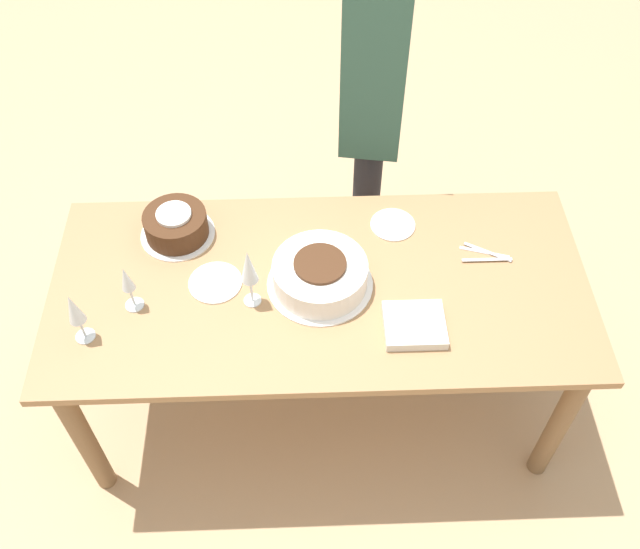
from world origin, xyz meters
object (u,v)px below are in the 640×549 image
object	(u,v)px
cake_front_chocolate	(176,225)
person_cutting	(375,84)
wine_glass_near	(127,281)
cake_center_white	(319,274)
wine_glass_far	(74,310)
wine_glass_extra	(249,268)

from	to	relation	value
cake_front_chocolate	person_cutting	xyz separation A→B (m)	(-0.71, -0.50, 0.20)
wine_glass_near	person_cutting	bearing A→B (deg)	-135.71
cake_center_white	person_cutting	bearing A→B (deg)	-107.37
cake_center_white	wine_glass_far	size ratio (longest dim) A/B	1.71
cake_front_chocolate	person_cutting	world-z (taller)	person_cutting
person_cutting	cake_center_white	bearing A→B (deg)	-7.95
wine_glass_far	wine_glass_near	bearing A→B (deg)	-139.45
person_cutting	cake_front_chocolate	bearing A→B (deg)	-45.61
cake_front_chocolate	wine_glass_far	bearing A→B (deg)	59.65
cake_center_white	wine_glass_extra	world-z (taller)	wine_glass_extra
cake_front_chocolate	wine_glass_extra	size ratio (longest dim) A/B	1.07
cake_front_chocolate	cake_center_white	bearing A→B (deg)	153.77
cake_center_white	person_cutting	size ratio (longest dim) A/B	0.21
wine_glass_near	wine_glass_extra	world-z (taller)	wine_glass_extra
wine_glass_far	person_cutting	xyz separation A→B (m)	(-0.96, -0.92, 0.11)
cake_front_chocolate	wine_glass_near	size ratio (longest dim) A/B	1.40
cake_center_white	person_cutting	world-z (taller)	person_cutting
wine_glass_near	wine_glass_far	world-z (taller)	wine_glass_far
cake_center_white	wine_glass_near	distance (m)	0.60
wine_glass_near	wine_glass_far	size ratio (longest dim) A/B	0.90
cake_center_white	wine_glass_far	bearing A→B (deg)	14.11
cake_center_white	person_cutting	xyz separation A→B (m)	(-0.23, -0.74, 0.20)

